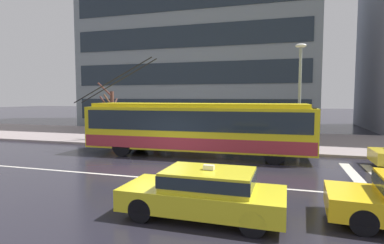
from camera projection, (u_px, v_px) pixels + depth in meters
The scene contains 15 objects.
ground_plane at pixel (156, 171), 13.24m from camera, with size 160.00×160.00×0.00m, color #22202A.
sidewalk_slab at pixel (211, 138), 23.10m from camera, with size 80.00×10.00×0.14m, color gray.
crosswalk_stripe_edge_near at pixel (353, 174), 12.57m from camera, with size 0.44×4.40×0.01m, color beige.
crosswalk_stripe_inner_a at pixel (378, 176), 12.31m from camera, with size 0.44×4.40×0.01m, color beige.
lane_centre_line at pixel (144, 177), 12.10m from camera, with size 72.00×0.14×0.01m, color silver.
trolleybus at pixel (197, 127), 16.47m from camera, with size 13.24×2.86×5.29m.
taxi_oncoming_near at pixel (205, 191), 8.05m from camera, with size 4.22×1.82×1.39m.
bus_shelter at pixel (196, 115), 19.75m from camera, with size 3.82×1.67×2.52m.
pedestrian_at_shelter at pixel (173, 119), 21.13m from camera, with size 1.30×1.30×1.95m.
pedestrian_approaching_curb at pixel (158, 117), 21.38m from camera, with size 1.34×1.34×2.00m.
pedestrian_walking_past at pixel (238, 120), 19.38m from camera, with size 1.08×1.08×1.95m.
pedestrian_waiting_by_pole at pixel (155, 129), 19.85m from camera, with size 0.45×0.45×1.66m.
street_lamp at pixel (300, 87), 17.17m from camera, with size 0.60×0.32×5.93m.
street_tree_bare at pixel (111, 112), 21.77m from camera, with size 1.00×1.75×3.99m.
office_tower_corner_left at pixel (204, 2), 36.22m from camera, with size 24.80×15.54×28.37m.
Camera 1 is at (5.20, -12.05, 3.13)m, focal length 29.01 mm.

